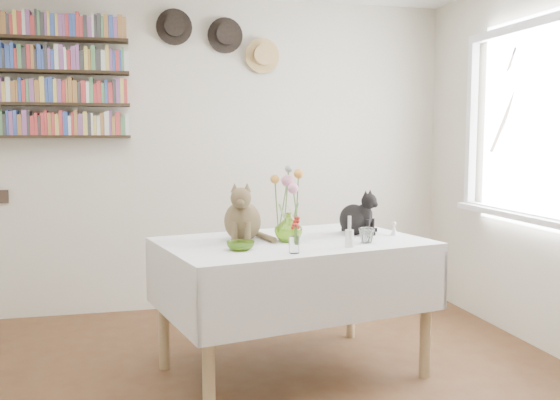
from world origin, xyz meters
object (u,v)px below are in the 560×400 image
object	(u,v)px
flower_vase	(288,227)
dining_table	(292,273)
tabby_cat	(242,210)
bookshelf_unit	(60,77)
black_cat	(354,211)

from	to	relation	value
flower_vase	dining_table	bearing A→B (deg)	48.43
tabby_cat	bookshelf_unit	xyz separation A→B (m)	(-1.11, 1.42, 0.87)
flower_vase	bookshelf_unit	distance (m)	2.26
black_cat	dining_table	bearing A→B (deg)	155.96
dining_table	flower_vase	bearing A→B (deg)	-131.57
black_cat	flower_vase	size ratio (longest dim) A/B	1.70
flower_vase	bookshelf_unit	world-z (taller)	bookshelf_unit
tabby_cat	black_cat	distance (m)	0.71
bookshelf_unit	tabby_cat	bearing A→B (deg)	-51.93
black_cat	bookshelf_unit	size ratio (longest dim) A/B	0.29
black_cat	bookshelf_unit	distance (m)	2.45
tabby_cat	flower_vase	bearing A→B (deg)	-9.68
dining_table	tabby_cat	world-z (taller)	tabby_cat
dining_table	flower_vase	xyz separation A→B (m)	(-0.04, -0.04, 0.28)
dining_table	tabby_cat	size ratio (longest dim) A/B	4.74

